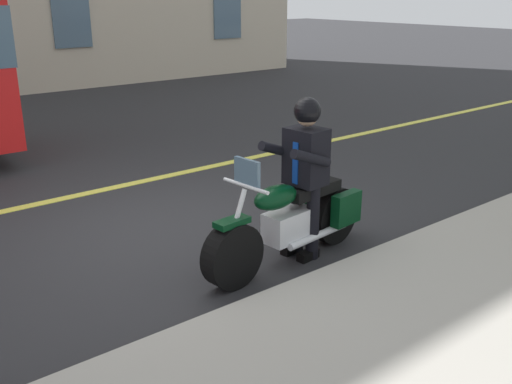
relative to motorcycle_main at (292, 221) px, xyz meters
The scene contains 4 objects.
ground_plane 1.63m from the motorcycle_main, 67.69° to the right, with size 80.00×80.00×0.00m, color #28282B.
lane_center_stripe 3.52m from the motorcycle_main, 80.23° to the right, with size 60.00×0.16×0.01m, color #E5DB4C.
motorcycle_main is the anchor object (origin of this frame).
rider_main 0.61m from the motorcycle_main, behind, with size 0.66×0.59×1.74m.
Camera 1 is at (3.28, 5.68, 2.76)m, focal length 40.98 mm.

